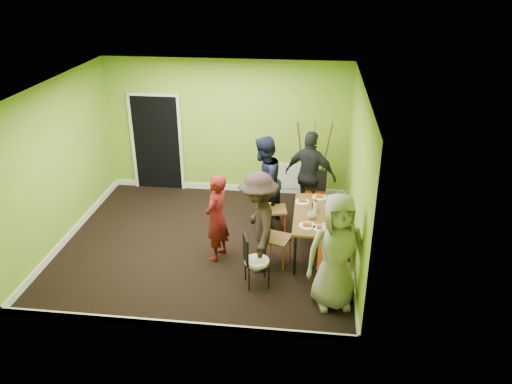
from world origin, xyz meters
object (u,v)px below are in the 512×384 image
chair_back_end (315,185)px  person_left_near (258,223)px  chair_front_end (332,264)px  easel (313,163)px  chair_bentwood (253,258)px  blue_bottle (340,217)px  chair_left_far (271,205)px  thermos (315,207)px  person_left_far (264,183)px  person_back_end (310,175)px  chair_left_near (272,232)px  person_standing (217,218)px  orange_bottle (314,207)px  dining_table (321,217)px  person_front_end (337,252)px

chair_back_end → person_left_near: bearing=68.9°
chair_front_end → easel: 3.09m
chair_bentwood → blue_bottle: 1.54m
chair_left_far → person_left_near: person_left_near is taller
thermos → chair_back_end: bearing=90.3°
easel → person_left_far: 1.38m
person_left_far → person_back_end: bearing=137.1°
chair_left_near → person_left_near: person_left_near is taller
chair_bentwood → chair_back_end: bearing=140.2°
person_standing → chair_front_end: bearing=84.5°
chair_left_far → orange_bottle: bearing=48.7°
dining_table → chair_bentwood: chair_bentwood is taller
chair_left_far → person_left_far: person_left_far is taller
chair_back_end → person_standing: bearing=49.1°
blue_bottle → person_front_end: person_front_end is taller
chair_back_end → person_left_far: bearing=24.5°
thermos → person_left_far: (-0.94, 0.83, 0.01)m
dining_table → person_standing: 1.72m
blue_bottle → orange_bottle: (-0.41, 0.43, -0.06)m
chair_front_end → person_front_end: person_front_end is taller
chair_front_end → dining_table: bearing=122.0°
chair_bentwood → person_front_end: bearing=56.8°
chair_back_end → person_front_end: bearing=101.5°
blue_bottle → person_standing: (-1.97, -0.05, -0.10)m
chair_bentwood → person_front_end: (1.21, -0.33, 0.40)m
person_left_far → thermos: bearing=67.6°
chair_left_far → person_back_end: (0.68, 0.70, 0.32)m
chair_left_far → person_left_far: bearing=-156.9°
chair_bentwood → person_back_end: bearing=143.2°
chair_left_near → person_back_end: bearing=176.9°
chair_bentwood → person_standing: person_standing is taller
chair_left_far → person_back_end: size_ratio=0.56×
person_left_far → person_back_end: 0.95m
blue_bottle → person_left_near: 1.30m
thermos → person_back_end: bearing=94.7°
person_back_end → person_front_end: person_front_end is taller
dining_table → chair_left_near: chair_left_near is taller
thermos → person_standing: bearing=-166.4°
person_back_end → chair_back_end: bearing=151.8°
chair_left_near → thermos: (0.67, 0.42, 0.30)m
person_left_far → person_front_end: person_front_end is taller
blue_bottle → orange_bottle: size_ratio=2.66×
thermos → orange_bottle: thermos is taller
chair_left_far → chair_front_end: (1.05, -1.74, -0.03)m
person_left_far → person_front_end: 2.56m
chair_left_far → chair_bentwood: size_ratio=1.11×
chair_front_end → chair_bentwood: bearing=-160.0°
dining_table → person_left_far: size_ratio=0.87×
person_left_near → person_front_end: (1.18, -0.78, 0.04)m
chair_left_near → chair_front_end: (0.94, -0.74, -0.04)m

